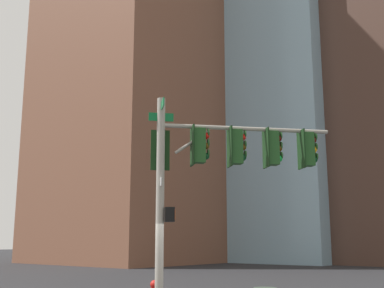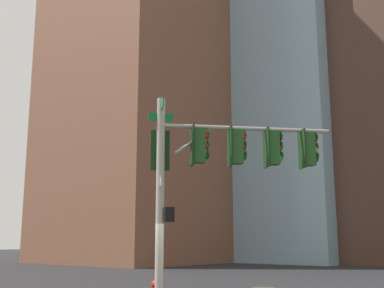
{
  "view_description": "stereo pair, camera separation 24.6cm",
  "coord_description": "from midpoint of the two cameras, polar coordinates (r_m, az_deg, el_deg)",
  "views": [
    {
      "loc": [
        10.27,
        8.93,
        2.04
      ],
      "look_at": [
        -0.49,
        0.22,
        4.76
      ],
      "focal_mm": 46.11,
      "sensor_mm": 36.0,
      "label": 1
    },
    {
      "loc": [
        10.11,
        9.12,
        2.04
      ],
      "look_at": [
        -0.49,
        0.22,
        4.76
      ],
      "focal_mm": 46.11,
      "sensor_mm": 36.0,
      "label": 2
    }
  ],
  "objects": [
    {
      "name": "signal_pole_assembly",
      "position": [
        14.19,
        3.24,
        -2.06
      ],
      "size": [
        4.3,
        3.88,
        6.07
      ],
      "rotation": [
        0.0,
        0.0,
        2.43
      ],
      "color": "#9E998C",
      "rests_on": "ground_plane"
    },
    {
      "name": "building_brick_midblock",
      "position": [
        54.21,
        -2.89,
        8.19
      ],
      "size": [
        23.0,
        15.56,
        39.91
      ],
      "primitive_type": "cube",
      "color": "brown",
      "rests_on": "ground_plane"
    },
    {
      "name": "building_brick_nearside",
      "position": [
        61.45,
        19.8,
        13.66
      ],
      "size": [
        25.11,
        18.18,
        54.23
      ],
      "primitive_type": "cube",
      "color": "#4C3328",
      "rests_on": "ground_plane"
    }
  ]
}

